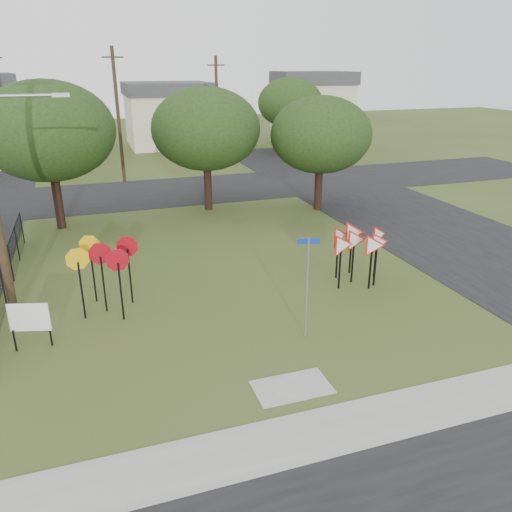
{
  "coord_description": "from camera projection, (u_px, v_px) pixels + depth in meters",
  "views": [
    {
      "loc": [
        -4.38,
        -12.4,
        7.87
      ],
      "look_at": [
        0.84,
        3.0,
        1.6
      ],
      "focal_mm": 35.0,
      "sensor_mm": 36.0,
      "label": 1
    }
  ],
  "objects": [
    {
      "name": "house_right",
      "position": [
        311.0,
        108.0,
        50.99
      ],
      "size": [
        8.3,
        8.3,
        7.2
      ],
      "color": "beige",
      "rests_on": "ground"
    },
    {
      "name": "curb_pad",
      "position": [
        292.0,
        387.0,
        12.97
      ],
      "size": [
        2.0,
        1.2,
        0.02
      ],
      "primitive_type": "cube",
      "color": "gray",
      "rests_on": "ground"
    },
    {
      "name": "street_far",
      "position": [
        161.0,
        192.0,
        32.77
      ],
      "size": [
        60.0,
        8.0,
        0.02
      ],
      "primitive_type": "cube",
      "color": "black",
      "rests_on": "ground"
    },
    {
      "name": "tree_near_mid",
      "position": [
        206.0,
        129.0,
        27.32
      ],
      "size": [
        6.0,
        6.0,
        6.8
      ],
      "color": "black",
      "rests_on": "ground"
    },
    {
      "name": "street_name_sign",
      "position": [
        307.0,
        282.0,
        14.76
      ],
      "size": [
        0.65,
        0.15,
        3.21
      ],
      "color": "gray",
      "rests_on": "ground"
    },
    {
      "name": "far_pole_b",
      "position": [
        217.0,
        111.0,
        40.08
      ],
      "size": [
        1.4,
        0.24,
        8.5
      ],
      "color": "#3F301D",
      "rests_on": "ground"
    },
    {
      "name": "info_board",
      "position": [
        29.0,
        319.0,
        14.43
      ],
      "size": [
        1.14,
        0.35,
        1.46
      ],
      "color": "black",
      "rests_on": "ground"
    },
    {
      "name": "yield_sign_cluster",
      "position": [
        359.0,
        242.0,
        18.74
      ],
      "size": [
        2.79,
        1.89,
        2.2
      ],
      "color": "black",
      "rests_on": "ground"
    },
    {
      "name": "house_mid",
      "position": [
        169.0,
        114.0,
        50.51
      ],
      "size": [
        8.4,
        8.4,
        6.2
      ],
      "color": "beige",
      "rests_on": "ground"
    },
    {
      "name": "ground",
      "position": [
        262.0,
        342.0,
        15.1
      ],
      "size": [
        140.0,
        140.0,
        0.0
      ],
      "primitive_type": "plane",
      "color": "#36471A"
    },
    {
      "name": "far_pole_a",
      "position": [
        118.0,
        115.0,
        34.05
      ],
      "size": [
        1.4,
        0.24,
        9.0
      ],
      "color": "#3F301D",
      "rests_on": "ground"
    },
    {
      "name": "tree_near_right",
      "position": [
        321.0,
        135.0,
        27.46
      ],
      "size": [
        5.6,
        5.6,
        6.33
      ],
      "color": "black",
      "rests_on": "ground"
    },
    {
      "name": "fence_run",
      "position": [
        7.0,
        273.0,
        18.06
      ],
      "size": [
        0.05,
        11.55,
        1.5
      ],
      "color": "black",
      "rests_on": "ground"
    },
    {
      "name": "tree_near_left",
      "position": [
        48.0,
        131.0,
        23.93
      ],
      "size": [
        6.4,
        6.4,
        7.27
      ],
      "color": "black",
      "rests_on": "ground"
    },
    {
      "name": "sidewalk",
      "position": [
        322.0,
        432.0,
        11.38
      ],
      "size": [
        30.0,
        1.6,
        0.02
      ],
      "primitive_type": "cube",
      "color": "gray",
      "rests_on": "ground"
    },
    {
      "name": "tree_far_right",
      "position": [
        290.0,
        103.0,
        45.94
      ],
      "size": [
        6.0,
        6.0,
        6.8
      ],
      "color": "black",
      "rests_on": "ground"
    },
    {
      "name": "street_right",
      "position": [
        407.0,
        216.0,
        27.52
      ],
      "size": [
        8.0,
        50.0,
        0.02
      ],
      "primitive_type": "cube",
      "color": "black",
      "rests_on": "ground"
    },
    {
      "name": "far_pole_c",
      "position": [
        1.0,
        111.0,
        36.96
      ],
      "size": [
        1.4,
        0.24,
        9.0
      ],
      "color": "#3F301D",
      "rests_on": "ground"
    },
    {
      "name": "planting_strip",
      "position": [
        348.0,
        470.0,
        10.32
      ],
      "size": [
        30.0,
        0.8,
        0.02
      ],
      "primitive_type": "cube",
      "color": "#36471A",
      "rests_on": "ground"
    },
    {
      "name": "stop_sign_cluster",
      "position": [
        103.0,
        260.0,
        16.41
      ],
      "size": [
        2.35,
        1.91,
        2.48
      ],
      "color": "black",
      "rests_on": "ground"
    }
  ]
}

